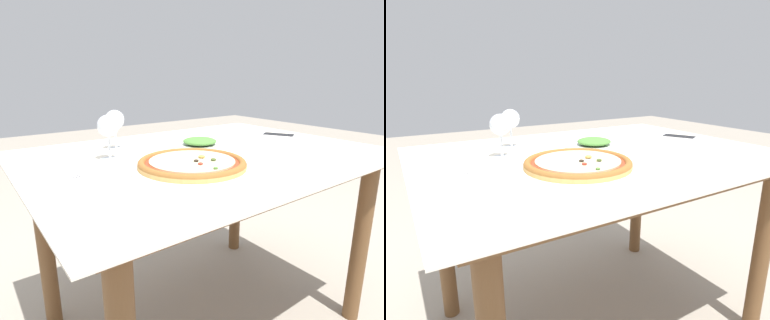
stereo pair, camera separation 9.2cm
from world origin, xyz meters
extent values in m
plane|color=#9E9384|center=(0.00, 0.00, 0.00)|extent=(10.00, 10.00, 0.00)
cube|color=brown|center=(0.00, 0.00, 0.68)|extent=(1.12, 0.81, 0.04)
cube|color=white|center=(0.00, 0.00, 0.70)|extent=(1.22, 0.91, 0.01)
cylinder|color=brown|center=(0.50, -0.35, 0.33)|extent=(0.06, 0.06, 0.66)
cylinder|color=brown|center=(-0.50, 0.35, 0.33)|extent=(0.06, 0.06, 0.66)
cylinder|color=brown|center=(0.50, 0.35, 0.33)|extent=(0.06, 0.06, 0.66)
cylinder|color=white|center=(-0.17, -0.14, 0.71)|extent=(0.36, 0.36, 0.01)
cylinder|color=tan|center=(-0.17, -0.14, 0.72)|extent=(0.31, 0.31, 0.01)
torus|color=#935B28|center=(-0.17, -0.14, 0.73)|extent=(0.31, 0.31, 0.02)
cylinder|color=#BC381E|center=(-0.17, -0.14, 0.73)|extent=(0.27, 0.27, 0.00)
cylinder|color=beige|center=(-0.17, -0.14, 0.73)|extent=(0.25, 0.25, 0.00)
ellipsoid|color=#425123|center=(-0.13, -0.19, 0.74)|extent=(0.02, 0.02, 0.01)
ellipsoid|color=#A83323|center=(-0.18, -0.20, 0.74)|extent=(0.01, 0.01, 0.01)
ellipsoid|color=#4C7A33|center=(-0.18, -0.25, 0.74)|extent=(0.01, 0.01, 0.01)
ellipsoid|color=#2D2319|center=(-0.17, -0.16, 0.74)|extent=(0.01, 0.01, 0.01)
ellipsoid|color=#BC9342|center=(-0.13, -0.14, 0.74)|extent=(0.02, 0.02, 0.01)
cube|color=silver|center=(-0.46, -0.11, 0.71)|extent=(0.03, 0.11, 0.00)
cube|color=silver|center=(-0.46, -0.05, 0.71)|extent=(0.03, 0.02, 0.00)
cube|color=silver|center=(-0.48, -0.02, 0.71)|extent=(0.01, 0.05, 0.00)
cube|color=silver|center=(-0.47, -0.02, 0.71)|extent=(0.01, 0.05, 0.00)
cube|color=silver|center=(-0.46, -0.02, 0.71)|extent=(0.01, 0.05, 0.00)
cube|color=silver|center=(-0.45, -0.02, 0.71)|extent=(0.01, 0.05, 0.00)
cylinder|color=silver|center=(-0.31, 0.11, 0.71)|extent=(0.06, 0.06, 0.00)
cylinder|color=silver|center=(-0.31, 0.11, 0.75)|extent=(0.01, 0.01, 0.08)
sphere|color=silver|center=(-0.31, 0.11, 0.82)|extent=(0.07, 0.07, 0.07)
cylinder|color=silver|center=(-0.23, 0.24, 0.71)|extent=(0.07, 0.07, 0.00)
cylinder|color=silver|center=(-0.23, 0.24, 0.75)|extent=(0.01, 0.01, 0.08)
sphere|color=silver|center=(-0.23, 0.24, 0.82)|extent=(0.07, 0.07, 0.07)
cube|color=white|center=(0.45, 0.05, 0.71)|extent=(0.13, 0.16, 0.01)
cube|color=black|center=(0.45, 0.05, 0.72)|extent=(0.12, 0.14, 0.00)
cylinder|color=white|center=(0.04, 0.09, 0.71)|extent=(0.22, 0.22, 0.01)
ellipsoid|color=#4C8438|center=(0.04, 0.09, 0.73)|extent=(0.13, 0.13, 0.03)
cube|color=silver|center=(0.35, -0.22, 0.71)|extent=(0.17, 0.15, 0.01)
camera|label=1|loc=(-0.70, -0.86, 0.97)|focal=30.00mm
camera|label=2|loc=(-0.62, -0.91, 0.97)|focal=30.00mm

